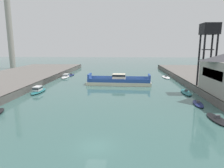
# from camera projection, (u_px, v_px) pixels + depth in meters

# --- Properties ---
(ground_plane) EXTENTS (400.00, 400.00, 0.00)m
(ground_plane) POSITION_uv_depth(u_px,v_px,m) (96.00, 146.00, 23.98)
(ground_plane) COLOR #3D6660
(chain_ferry) EXTENTS (20.01, 7.04, 3.34)m
(chain_ferry) POSITION_uv_depth(u_px,v_px,m) (119.00, 81.00, 62.80)
(chain_ferry) COLOR beige
(chain_ferry) RESTS_ON ground
(moored_boat_near_left) EXTENTS (2.46, 7.46, 1.00)m
(moored_boat_near_left) POSITION_uv_depth(u_px,v_px,m) (186.00, 92.00, 51.08)
(moored_boat_near_left) COLOR #237075
(moored_boat_near_left) RESTS_ON ground
(moored_boat_near_right) EXTENTS (2.73, 8.06, 1.32)m
(moored_boat_near_right) POSITION_uv_depth(u_px,v_px,m) (66.00, 76.00, 77.04)
(moored_boat_near_right) COLOR white
(moored_boat_near_right) RESTS_ON ground
(moored_boat_mid_right) EXTENTS (2.36, 5.73, 0.97)m
(moored_boat_mid_right) POSITION_uv_depth(u_px,v_px,m) (198.00, 104.00, 40.95)
(moored_boat_mid_right) COLOR navy
(moored_boat_mid_right) RESTS_ON ground
(moored_boat_far_left) EXTENTS (2.39, 7.53, 1.73)m
(moored_boat_far_left) POSITION_uv_depth(u_px,v_px,m) (38.00, 90.00, 51.81)
(moored_boat_far_left) COLOR #237075
(moored_boat_far_left) RESTS_ON ground
(moored_boat_far_right) EXTENTS (2.32, 6.37, 0.90)m
(moored_boat_far_right) POSITION_uv_depth(u_px,v_px,m) (217.00, 119.00, 32.43)
(moored_boat_far_right) COLOR black
(moored_boat_far_right) RESTS_ON ground
(moored_boat_upstream_a) EXTENTS (2.77, 8.22, 0.88)m
(moored_boat_upstream_a) POSITION_uv_depth(u_px,v_px,m) (166.00, 77.00, 76.50)
(moored_boat_upstream_a) COLOR white
(moored_boat_upstream_a) RESTS_ON ground
(moored_boat_upstream_b) EXTENTS (2.27, 5.87, 0.90)m
(moored_boat_upstream_b) POSITION_uv_depth(u_px,v_px,m) (71.00, 75.00, 82.21)
(moored_boat_upstream_b) COLOR navy
(moored_boat_upstream_b) RESTS_ON ground
(crane_tower) EXTENTS (3.85, 3.85, 15.62)m
(crane_tower) POSITION_uv_depth(u_px,v_px,m) (209.00, 36.00, 48.45)
(crane_tower) COLOR black
(crane_tower) RESTS_ON quay_right
(smokestack_distant_b) EXTENTS (3.19, 3.19, 39.98)m
(smokestack_distant_b) POSITION_uv_depth(u_px,v_px,m) (10.00, 29.00, 105.21)
(smokestack_distant_b) COLOR #9E998E
(smokestack_distant_b) RESTS_ON ground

